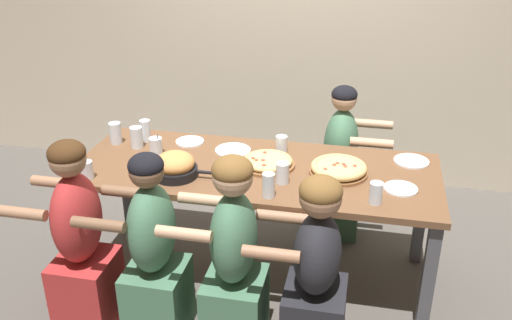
{
  "coord_description": "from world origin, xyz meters",
  "views": [
    {
      "loc": [
        0.64,
        -3.04,
        2.31
      ],
      "look_at": [
        0.0,
        0.0,
        0.83
      ],
      "focal_mm": 40.0,
      "sensor_mm": 36.0,
      "label": 1
    }
  ],
  "objects_px": {
    "drinking_glass_b": "(269,185)",
    "drinking_glass_c": "(87,171)",
    "empty_plate_a": "(233,150)",
    "empty_plate_d": "(190,142)",
    "drinking_glass_h": "(376,194)",
    "drinking_glass_d": "(116,134)",
    "skillet_bowl": "(175,166)",
    "empty_plate_c": "(401,189)",
    "drinking_glass_a": "(282,174)",
    "diner_near_midleft": "(154,257)",
    "drinking_glass_g": "(281,144)",
    "diner_near_center": "(234,263)",
    "pizza_board_second": "(339,169)",
    "drinking_glass_f": "(145,132)",
    "cocktail_glass_blue": "(156,146)",
    "diner_far_midright": "(340,169)",
    "pizza_board_main": "(268,162)",
    "diner_near_left": "(80,244)",
    "empty_plate_b": "(411,161)",
    "diner_near_midright": "(315,278)",
    "drinking_glass_e": "(137,139)"
  },
  "relations": [
    {
      "from": "diner_near_left",
      "to": "empty_plate_d",
      "type": "bearing_deg",
      "value": -20.58
    },
    {
      "from": "diner_far_midright",
      "to": "drinking_glass_b",
      "type": "bearing_deg",
      "value": -18.66
    },
    {
      "from": "diner_far_midright",
      "to": "diner_near_midright",
      "type": "bearing_deg",
      "value": -1.23
    },
    {
      "from": "drinking_glass_a",
      "to": "drinking_glass_e",
      "type": "xyz_separation_m",
      "value": [
        -1.01,
        0.29,
        0.01
      ]
    },
    {
      "from": "skillet_bowl",
      "to": "drinking_glass_f",
      "type": "xyz_separation_m",
      "value": [
        -0.37,
        0.46,
        -0.0
      ]
    },
    {
      "from": "empty_plate_c",
      "to": "empty_plate_d",
      "type": "xyz_separation_m",
      "value": [
        -1.36,
        0.39,
        0.0
      ]
    },
    {
      "from": "drinking_glass_d",
      "to": "drinking_glass_g",
      "type": "height_order",
      "value": "drinking_glass_d"
    },
    {
      "from": "empty_plate_a",
      "to": "empty_plate_d",
      "type": "height_order",
      "value": "same"
    },
    {
      "from": "empty_plate_c",
      "to": "diner_near_center",
      "type": "xyz_separation_m",
      "value": [
        -0.84,
        -0.54,
        -0.25
      ]
    },
    {
      "from": "drinking_glass_b",
      "to": "diner_near_midleft",
      "type": "relative_size",
      "value": 0.12
    },
    {
      "from": "pizza_board_second",
      "to": "cocktail_glass_blue",
      "type": "xyz_separation_m",
      "value": [
        -1.16,
        0.05,
        0.01
      ]
    },
    {
      "from": "drinking_glass_b",
      "to": "drinking_glass_h",
      "type": "relative_size",
      "value": 1.16
    },
    {
      "from": "skillet_bowl",
      "to": "drinking_glass_c",
      "type": "bearing_deg",
      "value": -165.07
    },
    {
      "from": "drinking_glass_b",
      "to": "diner_near_left",
      "type": "xyz_separation_m",
      "value": [
        -1.0,
        -0.31,
        -0.32
      ]
    },
    {
      "from": "skillet_bowl",
      "to": "diner_near_midleft",
      "type": "distance_m",
      "value": 0.56
    },
    {
      "from": "diner_far_midright",
      "to": "skillet_bowl",
      "type": "bearing_deg",
      "value": -46.83
    },
    {
      "from": "drinking_glass_f",
      "to": "drinking_glass_h",
      "type": "relative_size",
      "value": 1.19
    },
    {
      "from": "drinking_glass_e",
      "to": "drinking_glass_h",
      "type": "relative_size",
      "value": 1.17
    },
    {
      "from": "drinking_glass_a",
      "to": "drinking_glass_f",
      "type": "bearing_deg",
      "value": 157.58
    },
    {
      "from": "pizza_board_main",
      "to": "diner_far_midright",
      "type": "bearing_deg",
      "value": 56.28
    },
    {
      "from": "pizza_board_second",
      "to": "diner_near_left",
      "type": "distance_m",
      "value": 1.54
    },
    {
      "from": "drinking_glass_a",
      "to": "drinking_glass_b",
      "type": "xyz_separation_m",
      "value": [
        -0.05,
        -0.18,
        0.02
      ]
    },
    {
      "from": "drinking_glass_g",
      "to": "drinking_glass_h",
      "type": "relative_size",
      "value": 0.87
    },
    {
      "from": "drinking_glass_a",
      "to": "drinking_glass_d",
      "type": "height_order",
      "value": "drinking_glass_d"
    },
    {
      "from": "drinking_glass_b",
      "to": "drinking_glass_c",
      "type": "xyz_separation_m",
      "value": [
        -1.08,
        -0.0,
        -0.02
      ]
    },
    {
      "from": "drinking_glass_g",
      "to": "diner_near_center",
      "type": "distance_m",
      "value": 0.97
    },
    {
      "from": "drinking_glass_f",
      "to": "drinking_glass_h",
      "type": "xyz_separation_m",
      "value": [
        1.52,
        -0.54,
        -0.01
      ]
    },
    {
      "from": "cocktail_glass_blue",
      "to": "diner_near_center",
      "type": "bearing_deg",
      "value": -46.53
    },
    {
      "from": "cocktail_glass_blue",
      "to": "drinking_glass_f",
      "type": "distance_m",
      "value": 0.23
    },
    {
      "from": "diner_near_left",
      "to": "diner_near_midright",
      "type": "bearing_deg",
      "value": -90.0
    },
    {
      "from": "drinking_glass_f",
      "to": "empty_plate_c",
      "type": "bearing_deg",
      "value": -12.18
    },
    {
      "from": "empty_plate_a",
      "to": "drinking_glass_d",
      "type": "distance_m",
      "value": 0.79
    },
    {
      "from": "pizza_board_main",
      "to": "diner_near_left",
      "type": "height_order",
      "value": "diner_near_left"
    },
    {
      "from": "drinking_glass_d",
      "to": "drinking_glass_b",
      "type": "bearing_deg",
      "value": -24.31
    },
    {
      "from": "skillet_bowl",
      "to": "empty_plate_c",
      "type": "xyz_separation_m",
      "value": [
        1.3,
        0.1,
        -0.06
      ]
    },
    {
      "from": "empty_plate_a",
      "to": "cocktail_glass_blue",
      "type": "height_order",
      "value": "cocktail_glass_blue"
    },
    {
      "from": "empty_plate_a",
      "to": "drinking_glass_f",
      "type": "height_order",
      "value": "drinking_glass_f"
    },
    {
      "from": "empty_plate_d",
      "to": "diner_near_midleft",
      "type": "relative_size",
      "value": 0.17
    },
    {
      "from": "drinking_glass_b",
      "to": "drinking_glass_g",
      "type": "distance_m",
      "value": 0.6
    },
    {
      "from": "drinking_glass_g",
      "to": "cocktail_glass_blue",
      "type": "bearing_deg",
      "value": -166.0
    },
    {
      "from": "pizza_board_second",
      "to": "drinking_glass_f",
      "type": "height_order",
      "value": "drinking_glass_f"
    },
    {
      "from": "diner_near_center",
      "to": "diner_far_midright",
      "type": "xyz_separation_m",
      "value": [
        0.46,
        1.3,
        -0.03
      ]
    },
    {
      "from": "pizza_board_main",
      "to": "diner_near_midright",
      "type": "xyz_separation_m",
      "value": [
        0.38,
        -0.69,
        -0.3
      ]
    },
    {
      "from": "skillet_bowl",
      "to": "drinking_glass_a",
      "type": "bearing_deg",
      "value": 4.35
    },
    {
      "from": "empty_plate_b",
      "to": "drinking_glass_g",
      "type": "distance_m",
      "value": 0.82
    },
    {
      "from": "cocktail_glass_blue",
      "to": "drinking_glass_e",
      "type": "relative_size",
      "value": 0.93
    },
    {
      "from": "drinking_glass_h",
      "to": "pizza_board_second",
      "type": "bearing_deg",
      "value": 125.81
    },
    {
      "from": "empty_plate_c",
      "to": "drinking_glass_d",
      "type": "bearing_deg",
      "value": 171.38
    },
    {
      "from": "empty_plate_d",
      "to": "drinking_glass_c",
      "type": "distance_m",
      "value": 0.75
    },
    {
      "from": "pizza_board_main",
      "to": "diner_near_left",
      "type": "xyz_separation_m",
      "value": [
        -0.92,
        -0.69,
        -0.27
      ]
    }
  ]
}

